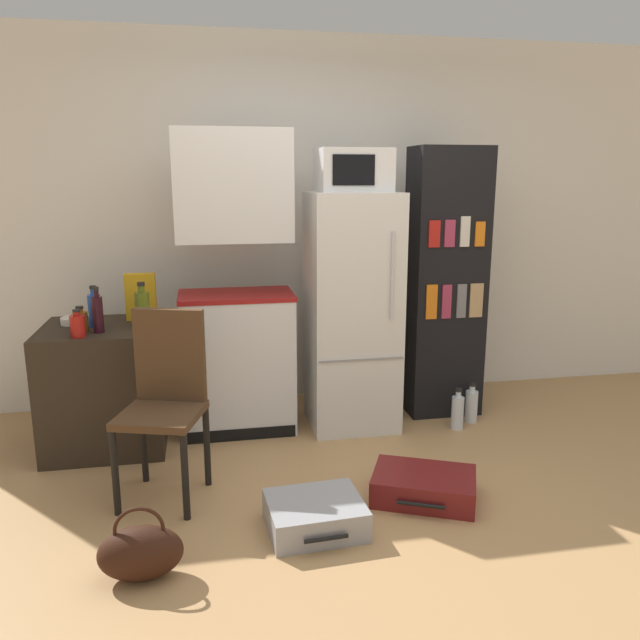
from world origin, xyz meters
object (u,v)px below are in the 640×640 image
Objects in this scene: bottle_wine_dark at (98,313)px; suitcase_large_flat at (424,486)px; bottle_olive_oil at (142,309)px; microwave at (353,170)px; cereal_box at (141,297)px; kitchen_hutch at (236,296)px; chair at (166,389)px; bowl at (74,321)px; bookshelf at (445,284)px; suitcase_small_flat at (315,515)px; bottle_ketchup_red at (78,326)px; side_table at (106,386)px; water_bottle_front at (458,412)px; water_bottle_middle at (471,405)px; bottle_blue_soda at (95,310)px; refrigerator at (352,312)px; handbag at (141,552)px; bottle_amber_beer at (80,321)px.

bottle_wine_dark is 0.43× the size of suitcase_large_flat.
bottle_wine_dark is at bearing -162.70° from bottle_olive_oil.
bottle_olive_oil is 1.95m from suitcase_large_flat.
microwave is 1.59m from cereal_box.
chair is at bearing -117.34° from kitchen_hutch.
suitcase_large_flat is at bearing -30.95° from bowl.
suitcase_large_flat is at bearing -33.21° from bottle_olive_oil.
bottle_wine_dark is (-2.30, -0.33, -0.05)m from bookshelf.
bottle_wine_dark is at bearing 132.12° from suitcase_small_flat.
chair is at bearing -78.14° from cereal_box.
side_table is at bearing 71.53° from bottle_ketchup_red.
cereal_box is at bearing 170.62° from water_bottle_front.
chair is at bearing -42.06° from bottle_ketchup_red.
water_bottle_middle is (0.83, -0.15, -1.60)m from microwave.
bottle_wine_dark is at bearing -75.01° from bottle_blue_soda.
bowl is at bearing 146.21° from bottle_blue_soda.
refrigerator is 1.56m from suitcase_small_flat.
handbag is 1.26× the size of water_bottle_middle.
chair is at bearing 139.47° from suitcase_small_flat.
bottle_blue_soda reaches higher than suitcase_large_flat.
bookshelf is 2.08m from cereal_box.
side_table is 0.41× the size of bookshelf.
bottle_wine_dark is (-0.25, -0.08, -0.00)m from bottle_olive_oil.
kitchen_hutch is 1.80m from water_bottle_middle.
side_table reaches higher than handbag.
side_table is 5.00× the size of bottle_amber_beer.
bottle_blue_soda is (-0.29, 0.08, -0.01)m from bottle_olive_oil.
bottle_ketchup_red is 0.13m from bottle_amber_beer.
side_table is at bearing -177.83° from refrigerator.
kitchen_hutch reaches higher than side_table.
bowl is (-1.79, 0.04, -0.92)m from microwave.
kitchen_hutch is 1.62m from suitcase_small_flat.
bottle_blue_soda is 2.46m from water_bottle_front.
bottle_ketchup_red reaches higher than suitcase_small_flat.
suitcase_large_flat is (0.14, -1.11, -1.65)m from microwave.
side_table is 1.70× the size of microwave.
refrigerator is at bearing 50.05° from handbag.
suitcase_small_flat is (-0.62, -0.18, 0.00)m from suitcase_large_flat.
bottle_wine_dark is at bearing -172.14° from microwave.
microwave is at bearing -106.90° from refrigerator.
bottle_ketchup_red is at bearing -176.29° from water_bottle_middle.
chair is (-1.19, -0.77, -1.13)m from microwave.
microwave is (1.61, 0.06, 1.33)m from side_table.
bottle_wine_dark is 1.07× the size of bottle_blue_soda.
bottle_ketchup_red is 0.72m from chair.
side_table is at bearing -175.73° from bookshelf.
suitcase_large_flat is at bearing 3.10° from chair.
water_bottle_front is (0.69, -0.25, -1.60)m from microwave.
cereal_box is at bearing 39.94° from bottle_amber_beer.
bottle_blue_soda is 0.53× the size of suitcase_small_flat.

